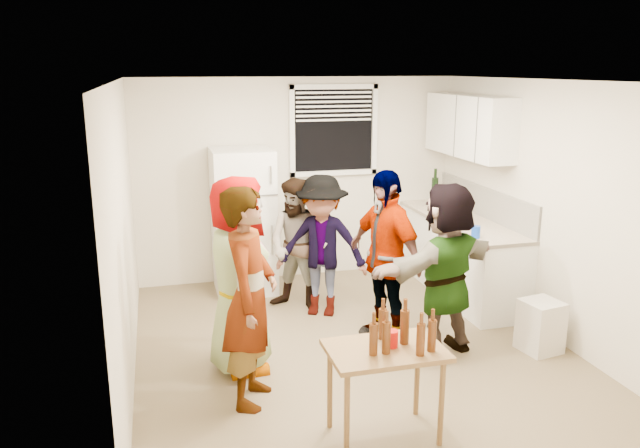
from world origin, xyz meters
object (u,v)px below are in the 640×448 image
object	(u,v)px
kettle	(443,211)
guest_back_right	(322,313)
guest_grey	(242,367)
guest_back_left	(299,309)
wine_bottle	(434,203)
beer_bottle_table	(404,343)
guest_black	(382,338)
guest_orange	(442,352)
trash_bin	(541,326)
red_cup	(391,347)
beer_bottle_counter	(465,225)
refrigerator	(243,221)
guest_stripe	(253,399)
blue_cup	(475,238)
serving_table	(383,435)

from	to	relation	value
kettle	guest_back_right	distance (m)	2.03
guest_grey	guest_back_left	bearing A→B (deg)	-34.42
wine_bottle	beer_bottle_table	distance (m)	3.88
wine_bottle	guest_black	xyz separation A→B (m)	(-1.39, -1.87, -0.90)
guest_grey	guest_orange	distance (m)	1.87
wine_bottle	guest_orange	world-z (taller)	wine_bottle
trash_bin	red_cup	xyz separation A→B (m)	(-1.88, -0.94, 0.44)
beer_bottle_counter	guest_orange	size ratio (longest dim) A/B	0.13
refrigerator	red_cup	size ratio (longest dim) A/B	13.99
beer_bottle_counter	beer_bottle_table	bearing A→B (deg)	-126.02
kettle	guest_orange	size ratio (longest dim) A/B	0.13
beer_bottle_counter	beer_bottle_table	xyz separation A→B (m)	(-1.67, -2.29, -0.21)
beer_bottle_counter	guest_stripe	bearing A→B (deg)	-149.33
guest_grey	guest_back_left	size ratio (longest dim) A/B	1.19
blue_cup	guest_orange	world-z (taller)	blue_cup
trash_bin	guest_back_left	bearing A→B (deg)	140.86
beer_bottle_counter	guest_stripe	distance (m)	3.23
serving_table	guest_orange	size ratio (longest dim) A/B	0.50
red_cup	blue_cup	bearing A→B (deg)	47.97
serving_table	red_cup	distance (m)	0.70
kettle	guest_stripe	size ratio (longest dim) A/B	0.12
beer_bottle_table	guest_black	bearing A→B (deg)	74.46
serving_table	guest_orange	world-z (taller)	serving_table
kettle	guest_stripe	xyz separation A→B (m)	(-2.72, -2.25, -0.90)
blue_cup	beer_bottle_table	size ratio (longest dim) A/B	0.50
red_cup	guest_stripe	bearing A→B (deg)	140.22
kettle	red_cup	world-z (taller)	kettle
wine_bottle	guest_back_left	size ratio (longest dim) A/B	0.23
beer_bottle_counter	guest_back_left	world-z (taller)	beer_bottle_counter
beer_bottle_table	beer_bottle_counter	bearing A→B (deg)	53.98
beer_bottle_counter	guest_grey	bearing A→B (deg)	-159.33
wine_bottle	serving_table	world-z (taller)	wine_bottle
blue_cup	guest_back_right	xyz separation A→B (m)	(-1.49, 0.57, -0.90)
serving_table	guest_stripe	bearing A→B (deg)	138.26
red_cup	serving_table	bearing A→B (deg)	-168.01
wine_bottle	guest_back_right	bearing A→B (deg)	-148.74
beer_bottle_table	guest_back_right	bearing A→B (deg)	89.68
trash_bin	guest_grey	bearing A→B (deg)	172.35
refrigerator	guest_back_left	bearing A→B (deg)	-58.36
red_cup	guest_orange	bearing A→B (deg)	49.54
kettle	guest_stripe	distance (m)	3.64
guest_back_right	guest_orange	world-z (taller)	guest_back_right
guest_back_left	guest_back_right	bearing A→B (deg)	-1.67
guest_back_right	blue_cup	bearing A→B (deg)	5.99
wine_bottle	red_cup	bearing A→B (deg)	-119.14
trash_bin	beer_bottle_table	size ratio (longest dim) A/B	1.97
guest_back_left	guest_orange	bearing A→B (deg)	-14.03
beer_bottle_table	refrigerator	bearing A→B (deg)	101.68
refrigerator	guest_back_right	bearing A→B (deg)	-54.37
beer_bottle_counter	guest_back_left	distance (m)	2.08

